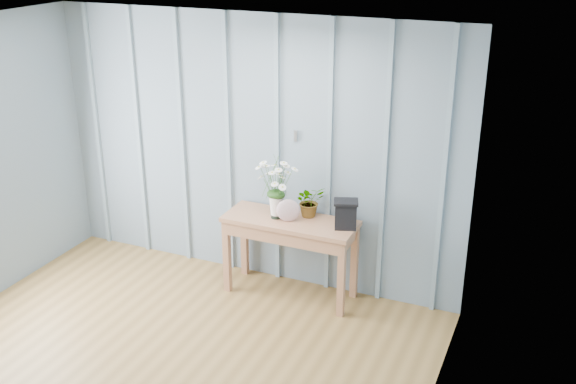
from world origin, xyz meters
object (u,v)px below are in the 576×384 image
at_px(daisy_vase, 276,180).
at_px(felt_disc_vessel, 288,210).
at_px(carved_box, 346,214).
at_px(sideboard, 290,231).

height_order(daisy_vase, felt_disc_vessel, daisy_vase).
bearing_deg(felt_disc_vessel, carved_box, -13.09).
bearing_deg(felt_disc_vessel, daisy_vase, 144.97).
distance_m(sideboard, felt_disc_vessel, 0.22).
bearing_deg(daisy_vase, sideboard, 7.48).
bearing_deg(daisy_vase, carved_box, 3.81).
height_order(sideboard, daisy_vase, daisy_vase).
xyz_separation_m(sideboard, felt_disc_vessel, (0.00, -0.05, 0.22)).
relative_size(felt_disc_vessel, carved_box, 0.83).
distance_m(daisy_vase, carved_box, 0.68).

